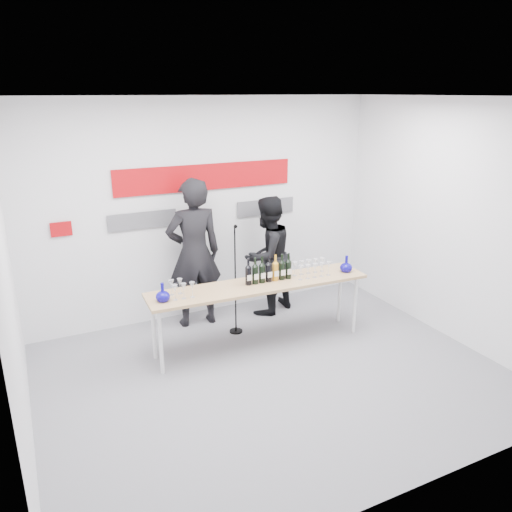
{
  "coord_description": "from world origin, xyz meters",
  "views": [
    {
      "loc": [
        -2.33,
        -4.34,
        3.05
      ],
      "look_at": [
        0.18,
        0.81,
        1.15
      ],
      "focal_mm": 35.0,
      "sensor_mm": 36.0,
      "label": 1
    }
  ],
  "objects_px": {
    "tasting_table": "(260,288)",
    "mic_stand": "(236,301)",
    "presenter_left": "(194,253)",
    "presenter_right": "(267,256)"
  },
  "relations": [
    {
      "from": "tasting_table",
      "to": "presenter_left",
      "type": "bearing_deg",
      "value": 120.61
    },
    {
      "from": "presenter_right",
      "to": "mic_stand",
      "type": "height_order",
      "value": "presenter_right"
    },
    {
      "from": "tasting_table",
      "to": "presenter_right",
      "type": "xyz_separation_m",
      "value": [
        0.55,
        0.87,
        0.08
      ]
    },
    {
      "from": "presenter_left",
      "to": "mic_stand",
      "type": "distance_m",
      "value": 0.83
    },
    {
      "from": "presenter_left",
      "to": "presenter_right",
      "type": "distance_m",
      "value": 1.07
    },
    {
      "from": "mic_stand",
      "to": "tasting_table",
      "type": "bearing_deg",
      "value": -59.51
    },
    {
      "from": "tasting_table",
      "to": "mic_stand",
      "type": "xyz_separation_m",
      "value": [
        -0.13,
        0.45,
        -0.31
      ]
    },
    {
      "from": "tasting_table",
      "to": "presenter_left",
      "type": "distance_m",
      "value": 1.09
    },
    {
      "from": "tasting_table",
      "to": "mic_stand",
      "type": "relative_size",
      "value": 1.87
    },
    {
      "from": "presenter_left",
      "to": "mic_stand",
      "type": "height_order",
      "value": "presenter_left"
    }
  ]
}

